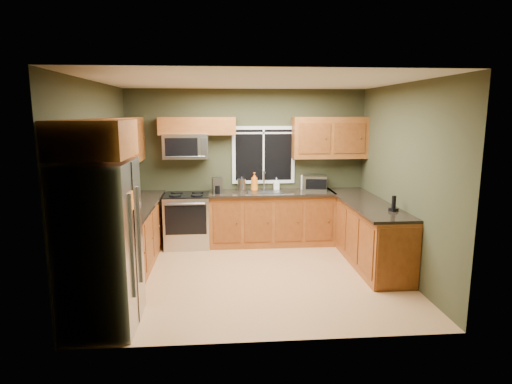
{
  "coord_description": "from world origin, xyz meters",
  "views": [
    {
      "loc": [
        -0.44,
        -5.77,
        2.29
      ],
      "look_at": [
        0.05,
        0.35,
        1.15
      ],
      "focal_mm": 30.0,
      "sensor_mm": 36.0,
      "label": 1
    }
  ],
  "objects": [
    {
      "name": "soap_bottle_a",
      "position": [
        0.12,
        1.57,
        1.1
      ],
      "size": [
        0.17,
        0.17,
        0.33
      ],
      "primitive_type": "imported",
      "rotation": [
        0.0,
        0.0,
        -0.39
      ],
      "color": "orange",
      "rests_on": "countertop_back"
    },
    {
      "name": "countertop_back",
      "position": [
        0.42,
        1.48,
        0.92
      ],
      "size": [
        2.17,
        0.65,
        0.04
      ],
      "primitive_type": "cube",
      "color": "black",
      "rests_on": "base_cabinets_back"
    },
    {
      "name": "base_cabinets_back",
      "position": [
        0.42,
        1.5,
        0.45
      ],
      "size": [
        2.17,
        0.6,
        0.9
      ],
      "primitive_type": "cube",
      "color": "brown",
      "rests_on": "ground"
    },
    {
      "name": "toaster_oven",
      "position": [
        1.18,
        1.58,
        1.07
      ],
      "size": [
        0.47,
        0.39,
        0.26
      ],
      "color": "#B7B7BC",
      "rests_on": "countertop_back"
    },
    {
      "name": "upper_cabinet_over_fridge",
      "position": [
        -1.74,
        -1.3,
        2.03
      ],
      "size": [
        0.72,
        0.9,
        0.38
      ],
      "primitive_type": "cube",
      "color": "brown",
      "rests_on": "left_wall"
    },
    {
      "name": "refrigerator",
      "position": [
        -1.74,
        -1.3,
        0.9
      ],
      "size": [
        0.74,
        0.9,
        1.8
      ],
      "color": "#B7B7BC",
      "rests_on": "ground"
    },
    {
      "name": "countertop_left",
      "position": [
        -1.78,
        0.48,
        0.92
      ],
      "size": [
        0.65,
        2.65,
        0.04
      ],
      "primitive_type": "cube",
      "color": "black",
      "rests_on": "base_cabinets_left"
    },
    {
      "name": "base_cabinets_left",
      "position": [
        -1.8,
        0.48,
        0.45
      ],
      "size": [
        0.6,
        2.65,
        0.9
      ],
      "primitive_type": "cube",
      "color": "brown",
      "rests_on": "ground"
    },
    {
      "name": "countertop_peninsula",
      "position": [
        1.78,
        0.55,
        0.92
      ],
      "size": [
        0.65,
        2.5,
        0.04
      ],
      "primitive_type": "cube",
      "color": "black",
      "rests_on": "base_cabinets_peninsula"
    },
    {
      "name": "coffee_maker",
      "position": [
        -0.53,
        1.44,
        1.06
      ],
      "size": [
        0.19,
        0.24,
        0.27
      ],
      "color": "slate",
      "rests_on": "countertop_back"
    },
    {
      "name": "range",
      "position": [
        -1.05,
        1.47,
        0.47
      ],
      "size": [
        0.76,
        0.69,
        0.94
      ],
      "color": "#B7B7BC",
      "rests_on": "ground"
    },
    {
      "name": "right_wall",
      "position": [
        2.1,
        0.0,
        1.35
      ],
      "size": [
        0.0,
        3.6,
        3.6
      ],
      "primitive_type": "plane",
      "rotation": [
        1.57,
        0.0,
        -1.57
      ],
      "color": "#363822",
      "rests_on": "ground"
    },
    {
      "name": "ceiling",
      "position": [
        0.0,
        0.0,
        2.7
      ],
      "size": [
        4.2,
        4.2,
        0.0
      ],
      "primitive_type": "plane",
      "rotation": [
        3.14,
        0.0,
        0.0
      ],
      "color": "white",
      "rests_on": "back_wall"
    },
    {
      "name": "floor",
      "position": [
        0.0,
        0.0,
        0.0
      ],
      "size": [
        4.2,
        4.2,
        0.0
      ],
      "primitive_type": "plane",
      "color": "tan",
      "rests_on": "ground"
    },
    {
      "name": "paper_towel_roll",
      "position": [
        1.02,
        1.68,
        1.07
      ],
      "size": [
        0.14,
        0.14,
        0.28
      ],
      "color": "white",
      "rests_on": "countertop_back"
    },
    {
      "name": "front_wall",
      "position": [
        0.0,
        -1.8,
        1.35
      ],
      "size": [
        4.2,
        0.0,
        4.2
      ],
      "primitive_type": "plane",
      "rotation": [
        -1.57,
        0.0,
        0.0
      ],
      "color": "#363822",
      "rests_on": "ground"
    },
    {
      "name": "base_cabinets_peninsula",
      "position": [
        1.8,
        0.54,
        0.45
      ],
      "size": [
        0.6,
        2.52,
        0.9
      ],
      "color": "brown",
      "rests_on": "ground"
    },
    {
      "name": "kettle",
      "position": [
        -0.1,
        1.65,
        1.06
      ],
      "size": [
        0.19,
        0.19,
        0.26
      ],
      "color": "#B7B7BC",
      "rests_on": "countertop_back"
    },
    {
      "name": "soap_bottle_b",
      "position": [
        0.52,
        1.7,
        1.05
      ],
      "size": [
        0.1,
        0.1,
        0.21
      ],
      "primitive_type": "imported",
      "rotation": [
        0.0,
        0.0,
        0.04
      ],
      "color": "white",
      "rests_on": "countertop_back"
    },
    {
      "name": "microwave",
      "position": [
        -1.05,
        1.61,
        1.73
      ],
      "size": [
        0.76,
        0.41,
        0.42
      ],
      "color": "#B7B7BC",
      "rests_on": "back_wall"
    },
    {
      "name": "sink",
      "position": [
        0.3,
        1.49,
        0.95
      ],
      "size": [
        0.6,
        0.42,
        0.36
      ],
      "color": "slate",
      "rests_on": "countertop_back"
    },
    {
      "name": "upper_cabinets_left",
      "position": [
        -1.94,
        0.48,
        1.86
      ],
      "size": [
        0.33,
        2.65,
        0.72
      ],
      "primitive_type": "cube",
      "color": "brown",
      "rests_on": "left_wall"
    },
    {
      "name": "upper_cabinets_back_right",
      "position": [
        1.45,
        1.64,
        1.86
      ],
      "size": [
        1.3,
        0.33,
        0.72
      ],
      "primitive_type": "cube",
      "color": "brown",
      "rests_on": "back_wall"
    },
    {
      "name": "cordless_phone",
      "position": [
        1.94,
        -0.13,
        1.01
      ],
      "size": [
        0.13,
        0.13,
        0.22
      ],
      "color": "black",
      "rests_on": "countertop_peninsula"
    },
    {
      "name": "left_wall",
      "position": [
        -2.1,
        0.0,
        1.35
      ],
      "size": [
        0.0,
        3.6,
        3.6
      ],
      "primitive_type": "plane",
      "rotation": [
        1.57,
        0.0,
        1.57
      ],
      "color": "#363822",
      "rests_on": "ground"
    },
    {
      "name": "window",
      "position": [
        0.3,
        1.78,
        1.55
      ],
      "size": [
        1.12,
        0.03,
        1.02
      ],
      "color": "white",
      "rests_on": "back_wall"
    },
    {
      "name": "back_wall",
      "position": [
        0.0,
        1.8,
        1.35
      ],
      "size": [
        4.2,
        0.0,
        4.2
      ],
      "primitive_type": "plane",
      "rotation": [
        1.57,
        0.0,
        0.0
      ],
      "color": "#363822",
      "rests_on": "ground"
    },
    {
      "name": "upper_cabinets_back_left",
      "position": [
        -0.85,
        1.64,
        2.07
      ],
      "size": [
        1.3,
        0.33,
        0.3
      ],
      "primitive_type": "cube",
      "color": "brown",
      "rests_on": "back_wall"
    }
  ]
}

